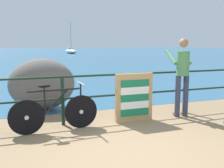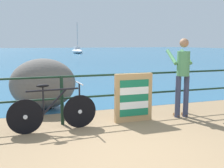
# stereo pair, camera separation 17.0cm
# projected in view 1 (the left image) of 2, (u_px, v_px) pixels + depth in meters

# --- Properties ---
(ground_plane) EXTENTS (120.00, 120.00, 0.10)m
(ground_plane) POSITION_uv_depth(u_px,v_px,m) (34.00, 64.00, 22.61)
(ground_plane) COLOR #846B4C
(sea_surface) EXTENTS (120.00, 90.00, 0.01)m
(sea_surface) POSITION_uv_depth(u_px,v_px,m) (22.00, 52.00, 48.36)
(sea_surface) COLOR #285B7F
(sea_surface) RESTS_ON ground_plane
(promenade_railing) EXTENTS (7.44, 0.07, 1.02)m
(promenade_railing) POSITION_uv_depth(u_px,v_px,m) (97.00, 92.00, 5.73)
(promenade_railing) COLOR black
(promenade_railing) RESTS_ON ground_plane
(bicycle) EXTENTS (1.70, 0.48, 0.92)m
(bicycle) POSITION_uv_depth(u_px,v_px,m) (55.00, 111.00, 5.12)
(bicycle) COLOR black
(bicycle) RESTS_ON ground_plane
(person_at_railing) EXTENTS (0.50, 0.66, 1.78)m
(person_at_railing) POSITION_uv_depth(u_px,v_px,m) (182.00, 74.00, 6.08)
(person_at_railing) COLOR #333851
(person_at_railing) RESTS_ON ground_plane
(folded_deckchair_stack) EXTENTS (0.84, 0.10, 1.04)m
(folded_deckchair_stack) POSITION_uv_depth(u_px,v_px,m) (134.00, 97.00, 5.77)
(folded_deckchair_stack) COLOR tan
(folded_deckchair_stack) RESTS_ON ground_plane
(breakwater_boulder_main) EXTENTS (1.65, 1.19, 1.29)m
(breakwater_boulder_main) POSITION_uv_depth(u_px,v_px,m) (42.00, 84.00, 6.80)
(breakwater_boulder_main) COLOR #605B56
(breakwater_boulder_main) RESTS_ON ground
(sailboat) EXTENTS (1.61, 4.48, 4.90)m
(sailboat) POSITION_uv_depth(u_px,v_px,m) (71.00, 51.00, 43.20)
(sailboat) COLOR white
(sailboat) RESTS_ON sea_surface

